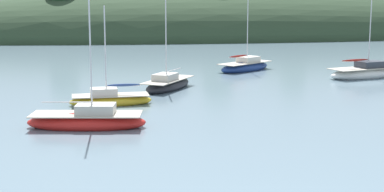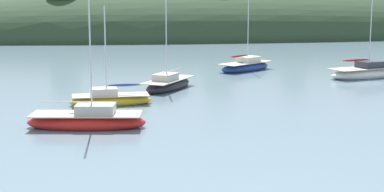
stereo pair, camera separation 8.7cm
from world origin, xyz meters
The scene contains 6 objects.
far_shoreline_hill centered at (25.01, 92.68, 0.05)m, with size 150.00×36.00×20.59m.
sailboat_orange_cutter centered at (9.66, 40.96, 0.42)m, with size 7.09×6.03×8.22m.
sailboat_white_near centered at (0.00, 30.49, 0.40)m, with size 5.62×6.79×7.71m.
sailboat_blue_center centered at (-5.04, 24.41, 0.37)m, with size 5.83×2.03×7.16m.
sailboat_teal_outer centered at (-6.73, 17.35, 0.41)m, with size 7.26×3.64×8.81m.
sailboat_red_portside centered at (19.32, 33.79, 0.46)m, with size 8.16×4.47×10.92m.
Camera 2 is at (-6.92, -16.12, 7.56)m, focal length 54.07 mm.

